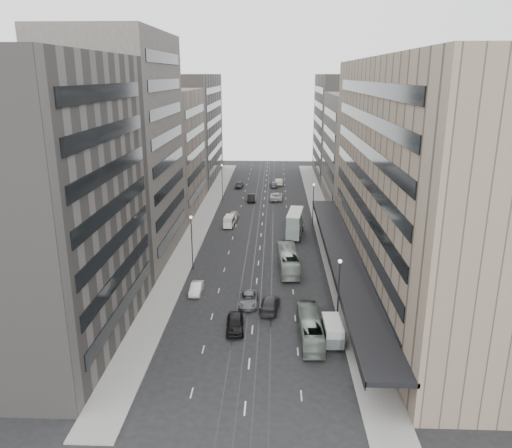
# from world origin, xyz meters

# --- Properties ---
(ground) EXTENTS (220.00, 220.00, 0.00)m
(ground) POSITION_xyz_m (0.00, 0.00, 0.00)
(ground) COLOR black
(ground) RESTS_ON ground
(sidewalk_right) EXTENTS (4.00, 125.00, 0.15)m
(sidewalk_right) POSITION_xyz_m (12.00, 37.50, 0.07)
(sidewalk_right) COLOR gray
(sidewalk_right) RESTS_ON ground
(sidewalk_left) EXTENTS (4.00, 125.00, 0.15)m
(sidewalk_left) POSITION_xyz_m (-12.00, 37.50, 0.07)
(sidewalk_left) COLOR gray
(sidewalk_left) RESTS_ON ground
(department_store) EXTENTS (19.20, 60.00, 30.00)m
(department_store) POSITION_xyz_m (21.45, 8.00, 14.95)
(department_store) COLOR gray
(department_store) RESTS_ON ground
(building_right_mid) EXTENTS (15.00, 28.00, 24.00)m
(building_right_mid) POSITION_xyz_m (21.50, 52.00, 12.00)
(building_right_mid) COLOR #4E4844
(building_right_mid) RESTS_ON ground
(building_right_far) EXTENTS (15.00, 32.00, 28.00)m
(building_right_far) POSITION_xyz_m (21.50, 82.00, 14.00)
(building_right_far) COLOR #5D5954
(building_right_far) RESTS_ON ground
(building_left_a) EXTENTS (15.00, 28.00, 30.00)m
(building_left_a) POSITION_xyz_m (-21.50, -8.00, 15.00)
(building_left_a) COLOR #5D5954
(building_left_a) RESTS_ON ground
(building_left_b) EXTENTS (15.00, 26.00, 34.00)m
(building_left_b) POSITION_xyz_m (-21.50, 19.00, 17.00)
(building_left_b) COLOR #4E4844
(building_left_b) RESTS_ON ground
(building_left_c) EXTENTS (15.00, 28.00, 25.00)m
(building_left_c) POSITION_xyz_m (-21.50, 46.00, 12.50)
(building_left_c) COLOR gray
(building_left_c) RESTS_ON ground
(building_left_d) EXTENTS (15.00, 38.00, 28.00)m
(building_left_d) POSITION_xyz_m (-21.50, 79.00, 14.00)
(building_left_d) COLOR #5D5954
(building_left_d) RESTS_ON ground
(lamp_right_near) EXTENTS (0.44, 0.44, 8.32)m
(lamp_right_near) POSITION_xyz_m (9.70, -5.00, 5.20)
(lamp_right_near) COLOR #262628
(lamp_right_near) RESTS_ON ground
(lamp_right_far) EXTENTS (0.44, 0.44, 8.32)m
(lamp_right_far) POSITION_xyz_m (9.70, 35.00, 5.20)
(lamp_right_far) COLOR #262628
(lamp_right_far) RESTS_ON ground
(lamp_left_near) EXTENTS (0.44, 0.44, 8.32)m
(lamp_left_near) POSITION_xyz_m (-9.70, 12.00, 5.20)
(lamp_left_near) COLOR #262628
(lamp_left_near) RESTS_ON ground
(lamp_left_far) EXTENTS (0.44, 0.44, 8.32)m
(lamp_left_far) POSITION_xyz_m (-9.70, 55.00, 5.20)
(lamp_left_far) COLOR #262628
(lamp_left_far) RESTS_ON ground
(bus_near) EXTENTS (2.56, 9.77, 2.70)m
(bus_near) POSITION_xyz_m (6.40, -7.90, 1.35)
(bus_near) COLOR slate
(bus_near) RESTS_ON ground
(bus_far) EXTENTS (3.25, 11.33, 3.12)m
(bus_far) POSITION_xyz_m (4.47, 12.45, 1.56)
(bus_far) COLOR #939F96
(bus_far) RESTS_ON ground
(double_decker) EXTENTS (3.48, 8.61, 4.58)m
(double_decker) POSITION_xyz_m (6.04, 28.61, 2.47)
(double_decker) COLOR gray
(double_decker) RESTS_ON ground
(vw_microbus) EXTENTS (2.23, 4.65, 2.48)m
(vw_microbus) POSITION_xyz_m (8.79, -8.35, 1.38)
(vw_microbus) COLOR #595E60
(vw_microbus) RESTS_ON ground
(panel_van) EXTENTS (2.02, 3.70, 2.26)m
(panel_van) POSITION_xyz_m (-6.19, 33.46, 1.24)
(panel_van) COLOR silver
(panel_van) RESTS_ON ground
(sedan_0) EXTENTS (2.29, 5.06, 1.69)m
(sedan_0) POSITION_xyz_m (-1.95, -6.22, 0.84)
(sedan_0) COLOR black
(sedan_0) RESTS_ON ground
(sedan_1) EXTENTS (1.54, 4.23, 1.39)m
(sedan_1) POSITION_xyz_m (-7.85, 3.63, 0.69)
(sedan_1) COLOR white
(sedan_1) RESTS_ON ground
(sedan_2) EXTENTS (2.34, 5.05, 1.40)m
(sedan_2) POSITION_xyz_m (-0.77, 0.54, 0.70)
(sedan_2) COLOR slate
(sedan_2) RESTS_ON ground
(sedan_3) EXTENTS (2.84, 5.66, 1.58)m
(sedan_3) POSITION_xyz_m (1.95, -1.01, 0.79)
(sedan_3) COLOR #252527
(sedan_3) RESTS_ON ground
(sedan_4) EXTENTS (1.96, 4.63, 1.56)m
(sedan_4) POSITION_xyz_m (-5.82, 38.93, 0.78)
(sedan_4) COLOR #A89A8B
(sedan_4) RESTS_ON ground
(sedan_5) EXTENTS (2.02, 5.01, 1.62)m
(sedan_5) POSITION_xyz_m (-2.97, 53.90, 0.81)
(sedan_5) COLOR black
(sedan_5) RESTS_ON ground
(sedan_6) EXTENTS (2.96, 6.20, 1.71)m
(sedan_6) POSITION_xyz_m (2.75, 55.57, 0.85)
(sedan_6) COLOR #B5B5B1
(sedan_6) RESTS_ON ground
(sedan_7) EXTENTS (2.33, 4.85, 1.36)m
(sedan_7) POSITION_xyz_m (2.08, 69.51, 0.68)
(sedan_7) COLOR #575759
(sedan_7) RESTS_ON ground
(sedan_8) EXTENTS (2.28, 4.70, 1.55)m
(sedan_8) POSITION_xyz_m (-6.71, 68.06, 0.77)
(sedan_8) COLOR #28282A
(sedan_8) RESTS_ON ground
(sedan_9) EXTENTS (2.02, 5.26, 1.71)m
(sedan_9) POSITION_xyz_m (3.41, 71.88, 0.86)
(sedan_9) COLOR beige
(sedan_9) RESTS_ON ground
(pedestrian) EXTENTS (0.74, 0.72, 1.72)m
(pedestrian) POSITION_xyz_m (12.27, -9.02, 1.01)
(pedestrian) COLOR black
(pedestrian) RESTS_ON sidewalk_right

